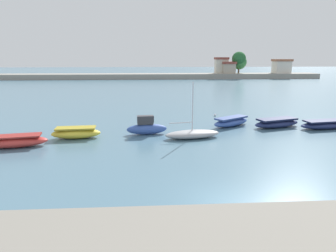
{
  "coord_description": "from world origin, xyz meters",
  "views": [
    {
      "loc": [
        -3.68,
        -13.4,
        7.16
      ],
      "look_at": [
        -1.93,
        14.42,
        0.67
      ],
      "focal_mm": 31.96,
      "sensor_mm": 36.0,
      "label": 1
    }
  ],
  "objects_px": {
    "moored_boat_0": "(14,141)",
    "moored_boat_2": "(147,128)",
    "mooring_buoy_1": "(215,115)",
    "moored_boat_6": "(325,125)",
    "moored_boat_1": "(76,133)",
    "moored_boat_3": "(192,134)",
    "moored_boat_5": "(277,123)",
    "moored_boat_4": "(231,122)"
  },
  "relations": [
    {
      "from": "moored_boat_4",
      "to": "moored_boat_6",
      "type": "bearing_deg",
      "value": -43.23
    },
    {
      "from": "moored_boat_4",
      "to": "mooring_buoy_1",
      "type": "xyz_separation_m",
      "value": [
        -0.54,
        5.36,
        -0.32
      ]
    },
    {
      "from": "moored_boat_0",
      "to": "moored_boat_1",
      "type": "bearing_deg",
      "value": 19.29
    },
    {
      "from": "moored_boat_2",
      "to": "moored_boat_3",
      "type": "height_order",
      "value": "moored_boat_3"
    },
    {
      "from": "moored_boat_0",
      "to": "mooring_buoy_1",
      "type": "bearing_deg",
      "value": 21.32
    },
    {
      "from": "moored_boat_2",
      "to": "moored_boat_5",
      "type": "distance_m",
      "value": 13.6
    },
    {
      "from": "moored_boat_3",
      "to": "moored_boat_4",
      "type": "xyz_separation_m",
      "value": [
        4.74,
        4.48,
        0.08
      ]
    },
    {
      "from": "moored_boat_6",
      "to": "mooring_buoy_1",
      "type": "distance_m",
      "value": 12.07
    },
    {
      "from": "moored_boat_1",
      "to": "mooring_buoy_1",
      "type": "bearing_deg",
      "value": 27.96
    },
    {
      "from": "moored_boat_5",
      "to": "moored_boat_6",
      "type": "xyz_separation_m",
      "value": [
        4.65,
        -0.92,
        -0.03
      ]
    },
    {
      "from": "moored_boat_0",
      "to": "moored_boat_5",
      "type": "bearing_deg",
      "value": 2.59
    },
    {
      "from": "moored_boat_4",
      "to": "mooring_buoy_1",
      "type": "height_order",
      "value": "moored_boat_4"
    },
    {
      "from": "moored_boat_1",
      "to": "moored_boat_3",
      "type": "distance_m",
      "value": 10.44
    },
    {
      "from": "moored_boat_2",
      "to": "moored_boat_4",
      "type": "height_order",
      "value": "moored_boat_2"
    },
    {
      "from": "moored_boat_0",
      "to": "mooring_buoy_1",
      "type": "relative_size",
      "value": 18.21
    },
    {
      "from": "moored_boat_5",
      "to": "mooring_buoy_1",
      "type": "height_order",
      "value": "moored_boat_5"
    },
    {
      "from": "moored_boat_2",
      "to": "mooring_buoy_1",
      "type": "height_order",
      "value": "moored_boat_2"
    },
    {
      "from": "moored_boat_1",
      "to": "moored_boat_6",
      "type": "relative_size",
      "value": 0.78
    },
    {
      "from": "moored_boat_1",
      "to": "moored_boat_6",
      "type": "distance_m",
      "value": 24.5
    },
    {
      "from": "moored_boat_3",
      "to": "moored_boat_0",
      "type": "bearing_deg",
      "value": 177.19
    },
    {
      "from": "moored_boat_0",
      "to": "moored_boat_2",
      "type": "bearing_deg",
      "value": 7.77
    },
    {
      "from": "moored_boat_2",
      "to": "moored_boat_3",
      "type": "xyz_separation_m",
      "value": [
        4.11,
        -1.64,
        -0.26
      ]
    },
    {
      "from": "moored_boat_1",
      "to": "moored_boat_6",
      "type": "xyz_separation_m",
      "value": [
        24.4,
        2.14,
        -0.07
      ]
    },
    {
      "from": "moored_boat_5",
      "to": "moored_boat_1",
      "type": "bearing_deg",
      "value": 171.93
    },
    {
      "from": "moored_boat_2",
      "to": "moored_boat_1",
      "type": "bearing_deg",
      "value": -176.35
    },
    {
      "from": "moored_boat_3",
      "to": "mooring_buoy_1",
      "type": "xyz_separation_m",
      "value": [
        4.2,
        9.84,
        -0.24
      ]
    },
    {
      "from": "moored_boat_5",
      "to": "mooring_buoy_1",
      "type": "relative_size",
      "value": 19.03
    },
    {
      "from": "moored_boat_0",
      "to": "moored_boat_1",
      "type": "height_order",
      "value": "moored_boat_1"
    },
    {
      "from": "moored_boat_0",
      "to": "mooring_buoy_1",
      "type": "height_order",
      "value": "moored_boat_0"
    },
    {
      "from": "moored_boat_0",
      "to": "moored_boat_3",
      "type": "xyz_separation_m",
      "value": [
        14.74,
        1.83,
        -0.09
      ]
    },
    {
      "from": "moored_boat_3",
      "to": "moored_boat_5",
      "type": "relative_size",
      "value": 0.94
    },
    {
      "from": "moored_boat_5",
      "to": "moored_boat_4",
      "type": "bearing_deg",
      "value": 153.3
    },
    {
      "from": "moored_boat_0",
      "to": "moored_boat_3",
      "type": "distance_m",
      "value": 14.85
    },
    {
      "from": "mooring_buoy_1",
      "to": "moored_boat_0",
      "type": "bearing_deg",
      "value": -148.37
    },
    {
      "from": "moored_boat_2",
      "to": "moored_boat_6",
      "type": "bearing_deg",
      "value": -1.96
    },
    {
      "from": "moored_boat_3",
      "to": "moored_boat_6",
      "type": "distance_m",
      "value": 14.25
    },
    {
      "from": "moored_boat_1",
      "to": "moored_boat_5",
      "type": "relative_size",
      "value": 0.8
    },
    {
      "from": "moored_boat_1",
      "to": "moored_boat_2",
      "type": "bearing_deg",
      "value": 4.9
    },
    {
      "from": "moored_boat_1",
      "to": "moored_boat_4",
      "type": "height_order",
      "value": "moored_boat_1"
    },
    {
      "from": "moored_boat_2",
      "to": "moored_boat_5",
      "type": "xyz_separation_m",
      "value": [
        13.44,
        2.04,
        -0.2
      ]
    },
    {
      "from": "moored_boat_0",
      "to": "moored_boat_1",
      "type": "relative_size",
      "value": 1.2
    },
    {
      "from": "moored_boat_6",
      "to": "moored_boat_0",
      "type": "bearing_deg",
      "value": -179.22
    }
  ]
}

